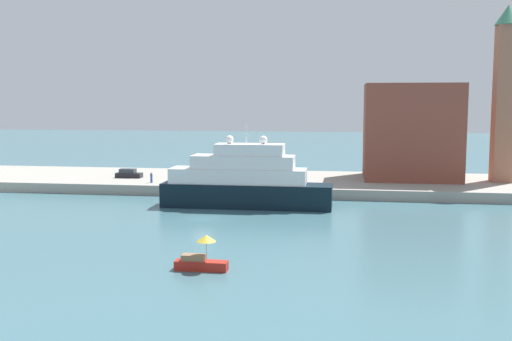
{
  "coord_description": "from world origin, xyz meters",
  "views": [
    {
      "loc": [
        17.01,
        -70.22,
        14.28
      ],
      "look_at": [
        5.56,
        6.0,
        5.25
      ],
      "focal_mm": 42.61,
      "sensor_mm": 36.0,
      "label": 1
    }
  ],
  "objects_px": {
    "large_yacht": "(244,182)",
    "mooring_bollard": "(267,184)",
    "small_motorboat": "(201,258)",
    "person_figure": "(151,178)",
    "bell_tower": "(505,89)",
    "harbor_building": "(411,132)",
    "parked_car": "(129,174)"
  },
  "relations": [
    {
      "from": "bell_tower",
      "to": "mooring_bollard",
      "type": "xyz_separation_m",
      "value": [
        -35.3,
        -11.49,
        -13.93
      ]
    },
    {
      "from": "large_yacht",
      "to": "mooring_bollard",
      "type": "distance_m",
      "value": 8.77
    },
    {
      "from": "harbor_building",
      "to": "parked_car",
      "type": "xyz_separation_m",
      "value": [
        -45.63,
        -5.63,
        -7.01
      ]
    },
    {
      "from": "mooring_bollard",
      "to": "harbor_building",
      "type": "bearing_deg",
      "value": 31.29
    },
    {
      "from": "harbor_building",
      "to": "person_figure",
      "type": "distance_m",
      "value": 42.03
    },
    {
      "from": "person_figure",
      "to": "mooring_bollard",
      "type": "height_order",
      "value": "person_figure"
    },
    {
      "from": "small_motorboat",
      "to": "mooring_bollard",
      "type": "bearing_deg",
      "value": 89.19
    },
    {
      "from": "small_motorboat",
      "to": "bell_tower",
      "type": "relative_size",
      "value": 0.16
    },
    {
      "from": "bell_tower",
      "to": "person_figure",
      "type": "xyz_separation_m",
      "value": [
        -53.65,
        -9.32,
        -13.62
      ]
    },
    {
      "from": "small_motorboat",
      "to": "harbor_building",
      "type": "distance_m",
      "value": 56.91
    },
    {
      "from": "large_yacht",
      "to": "bell_tower",
      "type": "distance_m",
      "value": 44.11
    },
    {
      "from": "harbor_building",
      "to": "mooring_bollard",
      "type": "distance_m",
      "value": 26.32
    },
    {
      "from": "bell_tower",
      "to": "parked_car",
      "type": "bearing_deg",
      "value": -176.16
    },
    {
      "from": "bell_tower",
      "to": "mooring_bollard",
      "type": "height_order",
      "value": "bell_tower"
    },
    {
      "from": "person_figure",
      "to": "mooring_bollard",
      "type": "bearing_deg",
      "value": -6.75
    },
    {
      "from": "small_motorboat",
      "to": "bell_tower",
      "type": "xyz_separation_m",
      "value": [
        35.85,
        50.12,
        14.88
      ]
    },
    {
      "from": "small_motorboat",
      "to": "parked_car",
      "type": "distance_m",
      "value": 51.77
    },
    {
      "from": "large_yacht",
      "to": "mooring_bollard",
      "type": "xyz_separation_m",
      "value": [
        2.02,
        8.41,
        -1.41
      ]
    },
    {
      "from": "person_figure",
      "to": "bell_tower",
      "type": "bearing_deg",
      "value": 9.86
    },
    {
      "from": "small_motorboat",
      "to": "bell_tower",
      "type": "bearing_deg",
      "value": 54.42
    },
    {
      "from": "parked_car",
      "to": "person_figure",
      "type": "height_order",
      "value": "person_figure"
    },
    {
      "from": "small_motorboat",
      "to": "mooring_bollard",
      "type": "xyz_separation_m",
      "value": [
        0.55,
        38.62,
        0.96
      ]
    },
    {
      "from": "harbor_building",
      "to": "parked_car",
      "type": "height_order",
      "value": "harbor_building"
    },
    {
      "from": "parked_car",
      "to": "large_yacht",
      "type": "bearing_deg",
      "value": -35.94
    },
    {
      "from": "bell_tower",
      "to": "parked_car",
      "type": "xyz_separation_m",
      "value": [
        -59.29,
        -3.98,
        -13.75
      ]
    },
    {
      "from": "person_figure",
      "to": "parked_car",
      "type": "bearing_deg",
      "value": 136.57
    },
    {
      "from": "small_motorboat",
      "to": "harbor_building",
      "type": "height_order",
      "value": "harbor_building"
    },
    {
      "from": "large_yacht",
      "to": "person_figure",
      "type": "bearing_deg",
      "value": 147.05
    },
    {
      "from": "large_yacht",
      "to": "harbor_building",
      "type": "distance_m",
      "value": 32.52
    },
    {
      "from": "small_motorboat",
      "to": "person_figure",
      "type": "relative_size",
      "value": 2.71
    },
    {
      "from": "large_yacht",
      "to": "small_motorboat",
      "type": "distance_m",
      "value": 30.34
    },
    {
      "from": "large_yacht",
      "to": "mooring_bollard",
      "type": "relative_size",
      "value": 25.17
    }
  ]
}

